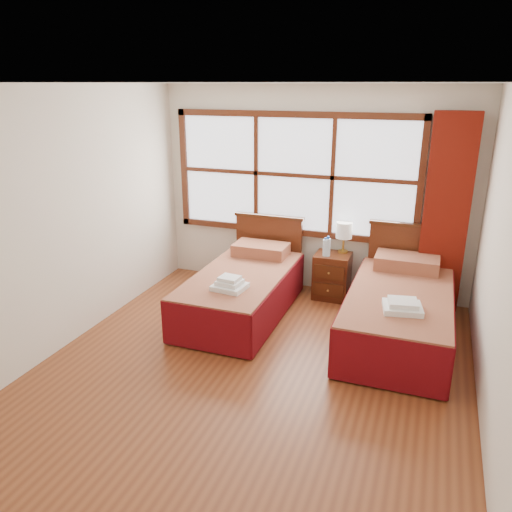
% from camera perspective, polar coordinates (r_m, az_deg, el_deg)
% --- Properties ---
extents(floor, '(4.50, 4.50, 0.00)m').
position_cam_1_polar(floor, '(4.87, -0.57, -13.07)').
color(floor, brown).
rests_on(floor, ground).
extents(ceiling, '(4.50, 4.50, 0.00)m').
position_cam_1_polar(ceiling, '(4.12, -0.70, 19.18)').
color(ceiling, white).
rests_on(ceiling, wall_back).
extents(wall_back, '(4.00, 0.00, 4.00)m').
position_cam_1_polar(wall_back, '(6.41, 6.54, 7.34)').
color(wall_back, silver).
rests_on(wall_back, floor).
extents(wall_left, '(0.00, 4.50, 4.50)m').
position_cam_1_polar(wall_left, '(5.34, -21.19, 3.77)').
color(wall_left, silver).
rests_on(wall_left, floor).
extents(wall_right, '(0.00, 4.50, 4.50)m').
position_cam_1_polar(wall_right, '(4.10, 26.51, -1.37)').
color(wall_right, silver).
rests_on(wall_right, floor).
extents(window, '(3.16, 0.06, 1.56)m').
position_cam_1_polar(window, '(6.40, 4.33, 9.21)').
color(window, white).
rests_on(window, wall_back).
extents(curtain, '(0.50, 0.16, 2.30)m').
position_cam_1_polar(curtain, '(6.14, 20.87, 4.43)').
color(curtain, maroon).
rests_on(curtain, wall_back).
extents(bed_left, '(1.00, 2.02, 0.97)m').
position_cam_1_polar(bed_left, '(5.90, -1.49, -3.80)').
color(bed_left, '#43200E').
rests_on(bed_left, floor).
extents(bed_right, '(1.05, 2.07, 1.02)m').
position_cam_1_polar(bed_right, '(5.55, 16.06, -5.97)').
color(bed_right, '#43200E').
rests_on(bed_right, floor).
extents(nightstand, '(0.43, 0.43, 0.58)m').
position_cam_1_polar(nightstand, '(6.39, 8.67, -2.27)').
color(nightstand, '#4F2211').
rests_on(nightstand, floor).
extents(towels_left, '(0.37, 0.33, 0.14)m').
position_cam_1_polar(towels_left, '(5.32, -3.03, -3.23)').
color(towels_left, white).
rests_on(towels_left, bed_left).
extents(towels_right, '(0.41, 0.37, 0.11)m').
position_cam_1_polar(towels_right, '(4.96, 16.40, -5.52)').
color(towels_right, white).
rests_on(towels_right, bed_right).
extents(lamp, '(0.20, 0.20, 0.39)m').
position_cam_1_polar(lamp, '(6.31, 10.03, 2.81)').
color(lamp, gold).
rests_on(lamp, nightstand).
extents(bottle_near, '(0.07, 0.07, 0.25)m').
position_cam_1_polar(bottle_near, '(6.18, 8.20, 1.02)').
color(bottle_near, '#C2E6FA').
rests_on(bottle_near, nightstand).
extents(bottle_far, '(0.06, 0.06, 0.24)m').
position_cam_1_polar(bottle_far, '(6.19, 7.93, 0.96)').
color(bottle_far, '#C2E6FA').
rests_on(bottle_far, nightstand).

